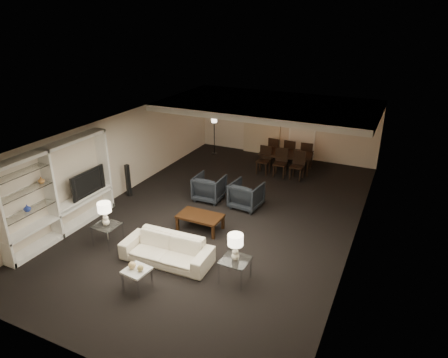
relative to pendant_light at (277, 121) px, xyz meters
name	(u,v)px	position (x,y,z in m)	size (l,w,h in m)	color
floor	(224,215)	(-0.30, -3.50, -1.92)	(11.00, 11.00, 0.00)	black
ceiling	(224,129)	(-0.30, -3.50, 0.58)	(7.00, 11.00, 0.02)	silver
wall_back	(285,125)	(-0.30, 2.00, -0.67)	(7.00, 0.02, 2.50)	beige
wall_front	(72,296)	(-0.30, -9.00, -0.67)	(7.00, 0.02, 2.50)	beige
wall_left	(120,155)	(-3.80, -3.50, -0.67)	(0.02, 11.00, 2.50)	beige
wall_right	(359,198)	(3.20, -3.50, -0.67)	(0.02, 11.00, 2.50)	beige
ceiling_soffit	(269,106)	(-0.30, 0.00, 0.48)	(7.00, 4.00, 0.20)	silver
curtains	(262,124)	(-1.20, 1.92, -0.72)	(1.50, 0.12, 2.40)	beige
door	(302,132)	(0.40, 1.97, -0.87)	(0.90, 0.05, 2.10)	silver
painting	(341,124)	(1.80, 1.96, -0.37)	(0.95, 0.04, 0.65)	#142D38
media_unit	(59,191)	(-3.61, -6.10, -0.74)	(0.38, 3.40, 2.35)	white
pendant_light	(277,121)	(0.00, 0.00, 0.00)	(0.52, 0.52, 0.24)	#D8591E
sofa	(167,250)	(-0.53, -6.07, -1.61)	(2.09, 0.82, 0.61)	beige
coffee_table	(200,222)	(-0.53, -4.47, -1.71)	(1.15, 0.67, 0.41)	black
armchair_left	(209,188)	(-1.13, -2.77, -1.53)	(0.83, 0.85, 0.78)	black
armchair_right	(246,195)	(0.07, -2.77, -1.53)	(0.83, 0.85, 0.78)	black
side_table_left	(108,234)	(-2.23, -6.07, -1.65)	(0.57, 0.57, 0.54)	white
side_table_right	(235,270)	(1.17, -6.07, -1.65)	(0.57, 0.57, 0.54)	white
table_lamp_left	(105,214)	(-2.23, -6.07, -1.09)	(0.32, 0.32, 0.59)	white
table_lamp_right	(235,247)	(1.17, -6.07, -1.09)	(0.32, 0.32, 0.59)	#F3EACD
marble_table	(138,279)	(-0.53, -7.17, -1.68)	(0.48, 0.48, 0.48)	silver
gold_gourd_a	(132,265)	(-0.63, -7.17, -1.37)	(0.15, 0.15, 0.15)	#E3BD78
gold_gourd_b	(140,268)	(-0.43, -7.17, -1.38)	(0.13, 0.13, 0.13)	tan
television	(85,182)	(-3.58, -5.25, -0.83)	(0.15, 1.18, 0.68)	black
vase_blue	(27,208)	(-3.61, -7.05, -0.77)	(0.16, 0.16, 0.17)	#223596
vase_amber	(41,180)	(-3.61, -6.54, -0.28)	(0.15, 0.15, 0.16)	#AF743A
floor_speaker	(128,180)	(-3.50, -3.60, -1.41)	(0.11, 0.11, 1.02)	black
dining_table	(285,161)	(0.23, 0.54, -1.60)	(1.84, 1.03, 0.65)	black
chair_nl	(263,161)	(-0.37, -0.11, -1.44)	(0.44, 0.44, 0.96)	black
chair_nm	(280,163)	(0.23, -0.11, -1.44)	(0.44, 0.44, 0.96)	black
chair_nr	(297,166)	(0.83, -0.11, -1.44)	(0.44, 0.44, 0.96)	black
chair_fl	(275,150)	(-0.37, 1.19, -1.44)	(0.44, 0.44, 0.96)	black
chair_fm	(291,152)	(0.23, 1.19, -1.44)	(0.44, 0.44, 0.96)	black
chair_fr	(307,154)	(0.83, 1.19, -1.44)	(0.44, 0.44, 0.96)	black
floor_lamp	(214,136)	(-2.87, 1.05, -1.18)	(0.21, 0.21, 1.48)	black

